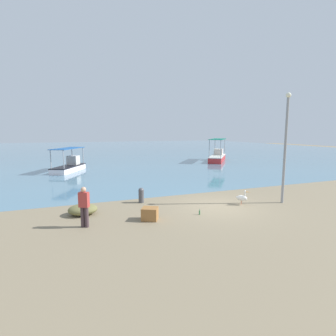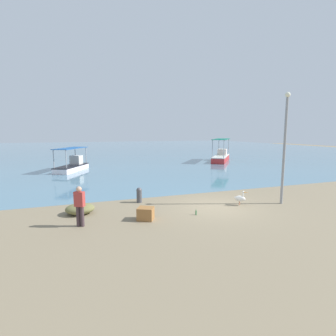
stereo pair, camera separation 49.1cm
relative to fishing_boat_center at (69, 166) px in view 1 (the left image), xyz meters
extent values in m
plane|color=#807157|center=(7.08, -15.99, -0.56)|extent=(120.00, 120.00, 0.00)
cube|color=slate|center=(7.08, 32.01, -0.55)|extent=(110.00, 90.00, 0.00)
cube|color=white|center=(-0.07, -0.15, -0.27)|extent=(3.42, 4.84, 0.57)
cube|color=black|center=(-0.07, -0.15, -0.02)|extent=(3.47, 4.90, 0.08)
cylinder|color=#99999E|center=(-0.47, -2.29, 0.86)|extent=(0.08, 0.08, 1.69)
cylinder|color=#99999E|center=(-1.56, -1.74, 0.86)|extent=(0.08, 0.08, 1.69)
cylinder|color=#99999E|center=(1.42, 1.45, 0.86)|extent=(0.08, 0.08, 1.69)
cylinder|color=#99999E|center=(0.33, 2.00, 0.86)|extent=(0.08, 0.08, 1.69)
cube|color=#205191|center=(-0.07, -0.15, 1.73)|extent=(3.42, 4.71, 0.05)
cube|color=beige|center=(0.40, 0.80, 0.47)|extent=(1.35, 1.32, 0.90)
cube|color=red|center=(18.51, 2.47, -0.18)|extent=(5.30, 6.18, 0.74)
cube|color=silver|center=(18.51, 2.47, 0.15)|extent=(5.35, 6.24, 0.08)
cylinder|color=#99999E|center=(17.19, -0.35, 1.27)|extent=(0.08, 0.08, 2.16)
cylinder|color=#99999E|center=(16.11, 0.49, 1.27)|extent=(0.08, 0.08, 2.16)
cylinder|color=#99999E|center=(20.91, 4.45, 1.27)|extent=(0.08, 0.08, 2.16)
cylinder|color=#99999E|center=(19.82, 5.29, 1.27)|extent=(0.08, 0.08, 2.16)
cube|color=#116653|center=(18.51, 2.47, 2.37)|extent=(5.25, 6.09, 0.05)
cube|color=beige|center=(19.41, 3.64, 0.59)|extent=(1.94, 2.05, 0.79)
cylinder|color=#E0997A|center=(8.56, -16.13, -0.45)|extent=(0.03, 0.03, 0.22)
cylinder|color=#E0997A|center=(8.48, -16.19, -0.45)|extent=(0.03, 0.03, 0.22)
ellipsoid|color=white|center=(8.53, -16.18, -0.20)|extent=(0.55, 0.62, 0.32)
ellipsoid|color=white|center=(8.39, -15.98, -0.18)|extent=(0.19, 0.20, 0.10)
cylinder|color=white|center=(8.62, -16.31, 0.03)|extent=(0.07, 0.07, 0.26)
sphere|color=white|center=(8.62, -16.31, 0.19)|extent=(0.11, 0.11, 0.11)
cone|color=#E5933F|center=(8.72, -16.44, 0.18)|extent=(0.22, 0.28, 0.06)
cylinder|color=gray|center=(10.86, -16.66, 2.29)|extent=(0.14, 0.14, 5.69)
sphere|color=#EAEACC|center=(10.86, -16.66, 5.25)|extent=(0.28, 0.28, 0.28)
cylinder|color=#47474C|center=(3.58, -13.83, -0.23)|extent=(0.30, 0.30, 0.65)
sphere|color=#4C4C51|center=(3.58, -13.83, 0.13)|extent=(0.31, 0.31, 0.31)
cylinder|color=#433136|center=(0.33, -16.59, -0.13)|extent=(0.16, 0.16, 0.85)
cylinder|color=#433136|center=(0.48, -16.69, -0.13)|extent=(0.16, 0.16, 0.85)
cube|color=#AE3935|center=(0.41, -16.64, 0.60)|extent=(0.46, 0.40, 0.62)
sphere|color=tan|center=(0.41, -16.64, 1.02)|extent=(0.22, 0.22, 0.22)
ellipsoid|color=olive|center=(0.42, -14.90, -0.31)|extent=(1.35, 1.15, 0.50)
cube|color=#976435|center=(3.17, -16.75, -0.28)|extent=(0.89, 0.86, 0.56)
cylinder|color=#3F7F4C|center=(5.59, -16.90, -0.46)|extent=(0.07, 0.07, 0.20)
cylinder|color=#3F7F4C|center=(5.59, -16.90, -0.32)|extent=(0.03, 0.03, 0.07)
camera|label=1|loc=(-0.13, -27.55, 3.35)|focal=28.00mm
camera|label=2|loc=(0.33, -27.73, 3.35)|focal=28.00mm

